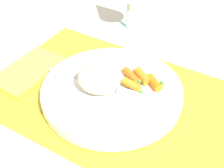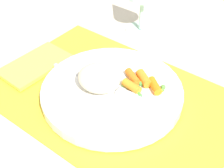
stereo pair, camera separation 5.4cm
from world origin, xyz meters
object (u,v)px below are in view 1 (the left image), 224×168
Objects in this scene: rice_mound at (99,79)px; carrot_portion at (140,80)px; plate at (112,92)px; napkin at (29,71)px; fork at (104,85)px.

rice_mound reaches higher than carrot_portion.
plate is 0.04m from rice_mound.
carrot_portion is 0.61× the size of napkin.
rice_mound is at bearing -139.35° from carrot_portion.
plate is 3.02× the size of carrot_portion.
fork is at bearing 55.66° from rice_mound.
carrot_portion is at bearing 38.43° from fork.
rice_mound is 0.56× the size of napkin.
napkin is (-0.17, -0.02, -0.02)m from fork.
rice_mound reaches higher than plate.
napkin is (-0.18, -0.03, -0.01)m from plate.
plate is at bearing -132.68° from carrot_portion.
plate reaches higher than napkin.
fork is (0.01, 0.01, -0.02)m from rice_mound.
napkin is (-0.22, -0.07, -0.02)m from carrot_portion.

